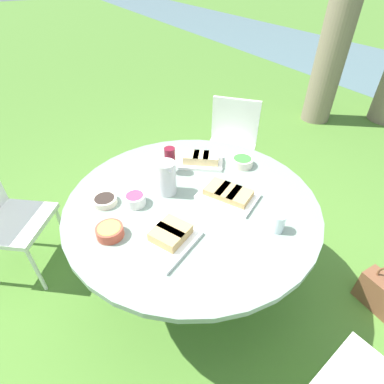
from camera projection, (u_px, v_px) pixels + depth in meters
ground_plane at (192, 281)px, 2.21m from camera, size 40.00×40.00×0.00m
dining_table at (192, 214)px, 1.80m from camera, size 1.45×1.45×0.78m
chair_near_right at (231, 141)px, 2.81m from camera, size 0.61×0.61×0.89m
chair_far_back at (0, 214)px, 2.01m from camera, size 0.60×0.60×0.89m
water_pitcher at (167, 178)px, 1.72m from camera, size 0.12×0.11×0.21m
wine_glass at (170, 155)px, 1.87m from camera, size 0.07×0.07×0.18m
platter_bread_main at (228, 194)px, 1.73m from camera, size 0.40×0.36×0.06m
platter_charcuterie at (169, 237)px, 1.46m from camera, size 0.35×0.38×0.07m
platter_sandwich_side at (201, 159)px, 2.01m from camera, size 0.32×0.34×0.07m
bowl_fries at (110, 231)px, 1.49m from camera, size 0.14×0.14×0.06m
bowl_salad at (242, 161)px, 2.00m from camera, size 0.14×0.14×0.06m
bowl_olives at (105, 200)px, 1.70m from camera, size 0.14×0.14×0.04m
bowl_dip_red at (135, 199)px, 1.68m from camera, size 0.12×0.12×0.06m
cup_water_near at (278, 223)px, 1.51m from camera, size 0.07×0.07×0.10m
handbag at (383, 295)px, 1.98m from camera, size 0.30×0.14×0.37m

